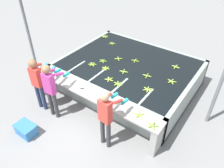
% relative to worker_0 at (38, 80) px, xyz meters
% --- Properties ---
extents(ground_plane, '(80.00, 80.00, 0.00)m').
position_rel_worker_0_xyz_m(ground_plane, '(1.50, 0.33, -1.02)').
color(ground_plane, gray).
rests_on(ground_plane, ground).
extents(wash_tank, '(4.16, 3.34, 0.89)m').
position_rel_worker_0_xyz_m(wash_tank, '(1.50, 2.43, -0.58)').
color(wash_tank, gray).
rests_on(wash_tank, ground).
extents(work_ledge, '(4.16, 0.45, 0.89)m').
position_rel_worker_0_xyz_m(work_ledge, '(1.50, 0.55, -0.39)').
color(work_ledge, '#9E9E99').
rests_on(work_ledge, ground).
extents(worker_0, '(0.44, 0.73, 1.69)m').
position_rel_worker_0_xyz_m(worker_0, '(0.00, 0.00, 0.00)').
color(worker_0, navy).
rests_on(worker_0, ground).
extents(worker_1, '(0.42, 0.73, 1.74)m').
position_rel_worker_0_xyz_m(worker_1, '(0.55, -0.01, 0.03)').
color(worker_1, '#38383D').
rests_on(worker_1, ground).
extents(worker_2, '(0.46, 0.74, 1.73)m').
position_rel_worker_0_xyz_m(worker_2, '(2.38, 0.04, 0.03)').
color(worker_2, '#38383D').
rests_on(worker_2, ground).
extents(banana_bunch_floating_0, '(0.27, 0.28, 0.08)m').
position_rel_worker_0_xyz_m(banana_bunch_floating_0, '(1.52, 1.33, -0.11)').
color(banana_bunch_floating_0, '#9EC642').
rests_on(banana_bunch_floating_0, wash_tank).
extents(banana_bunch_floating_1, '(0.28, 0.27, 0.08)m').
position_rel_worker_0_xyz_m(banana_bunch_floating_1, '(0.26, 3.22, -0.11)').
color(banana_bunch_floating_1, '#75A333').
rests_on(banana_bunch_floating_1, wash_tank).
extents(banana_bunch_floating_2, '(0.28, 0.28, 0.08)m').
position_rel_worker_0_xyz_m(banana_bunch_floating_2, '(2.65, 1.57, -0.11)').
color(banana_bunch_floating_2, '#9EC642').
rests_on(banana_bunch_floating_2, wash_tank).
extents(banana_bunch_floating_3, '(0.28, 0.28, 0.08)m').
position_rel_worker_0_xyz_m(banana_bunch_floating_3, '(-0.32, 3.53, -0.11)').
color(banana_bunch_floating_3, '#7FAD33').
rests_on(banana_bunch_floating_3, wash_tank).
extents(banana_bunch_floating_4, '(0.28, 0.28, 0.08)m').
position_rel_worker_0_xyz_m(banana_bunch_floating_4, '(1.64, 1.91, -0.11)').
color(banana_bunch_floating_4, '#93BC3D').
rests_on(banana_bunch_floating_4, wash_tank).
extents(banana_bunch_floating_5, '(0.28, 0.28, 0.08)m').
position_rel_worker_0_xyz_m(banana_bunch_floating_5, '(1.59, 2.66, -0.11)').
color(banana_bunch_floating_5, '#75A333').
rests_on(banana_bunch_floating_5, wash_tank).
extents(banana_bunch_floating_6, '(0.28, 0.27, 0.08)m').
position_rel_worker_0_xyz_m(banana_bunch_floating_6, '(3.03, 2.29, -0.11)').
color(banana_bunch_floating_6, '#93BC3D').
rests_on(banana_bunch_floating_6, wash_tank).
extents(banana_bunch_floating_7, '(0.27, 0.27, 0.08)m').
position_rel_worker_0_xyz_m(banana_bunch_floating_7, '(0.74, 2.02, -0.11)').
color(banana_bunch_floating_7, '#75A333').
rests_on(banana_bunch_floating_7, wash_tank).
extents(banana_bunch_floating_8, '(0.28, 0.28, 0.08)m').
position_rel_worker_0_xyz_m(banana_bunch_floating_8, '(2.32, 2.13, -0.11)').
color(banana_bunch_floating_8, '#8CB738').
rests_on(banana_bunch_floating_8, wash_tank).
extents(banana_bunch_floating_9, '(0.23, 0.23, 0.08)m').
position_rel_worker_0_xyz_m(banana_bunch_floating_9, '(1.07, 2.44, -0.11)').
color(banana_bunch_floating_9, '#93BC3D').
rests_on(banana_bunch_floating_9, wash_tank).
extents(banana_bunch_floating_10, '(0.28, 0.28, 0.08)m').
position_rel_worker_0_xyz_m(banana_bunch_floating_10, '(2.82, 3.09, -0.11)').
color(banana_bunch_floating_10, '#9EC642').
rests_on(banana_bunch_floating_10, wash_tank).
extents(banana_bunch_floating_11, '(0.27, 0.28, 0.08)m').
position_rel_worker_0_xyz_m(banana_bunch_floating_11, '(0.59, 1.66, -0.11)').
color(banana_bunch_floating_11, '#8CB738').
rests_on(banana_bunch_floating_11, wash_tank).
extents(banana_bunch_floating_12, '(0.28, 0.28, 0.08)m').
position_rel_worker_0_xyz_m(banana_bunch_floating_12, '(1.08, 1.74, -0.11)').
color(banana_bunch_floating_12, '#93BC3D').
rests_on(banana_bunch_floating_12, wash_tank).
extents(banana_bunch_floating_13, '(0.28, 0.27, 0.08)m').
position_rel_worker_0_xyz_m(banana_bunch_floating_13, '(1.85, 1.30, -0.11)').
color(banana_bunch_floating_13, '#8CB738').
rests_on(banana_bunch_floating_13, wash_tank).
extents(banana_bunch_ledge_0, '(0.28, 0.27, 0.08)m').
position_rel_worker_0_xyz_m(banana_bunch_ledge_0, '(2.94, 0.59, -0.11)').
color(banana_bunch_ledge_0, '#9EC642').
rests_on(banana_bunch_ledge_0, work_ledge).
extents(banana_bunch_ledge_1, '(0.27, 0.27, 0.08)m').
position_rel_worker_0_xyz_m(banana_bunch_ledge_1, '(3.37, 0.47, -0.11)').
color(banana_bunch_ledge_1, '#7FAD33').
rests_on(banana_bunch_ledge_1, work_ledge).
extents(knife_0, '(0.35, 0.05, 0.02)m').
position_rel_worker_0_xyz_m(knife_0, '(2.19, 0.58, -0.12)').
color(knife_0, silver).
rests_on(knife_0, work_ledge).
extents(knife_1, '(0.30, 0.23, 0.02)m').
position_rel_worker_0_xyz_m(knife_1, '(1.22, 0.59, -0.12)').
color(knife_1, silver).
rests_on(knife_1, work_ledge).
extents(crate, '(0.55, 0.39, 0.32)m').
position_rel_worker_0_xyz_m(crate, '(0.46, -0.97, -0.86)').
color(crate, '#3375B7').
rests_on(crate, ground).
extents(support_post_left, '(0.09, 0.09, 3.20)m').
position_rel_worker_0_xyz_m(support_post_left, '(-1.53, 1.02, 0.58)').
color(support_post_left, slate).
rests_on(support_post_left, ground).
extents(support_post_right, '(0.09, 0.09, 3.20)m').
position_rel_worker_0_xyz_m(support_post_right, '(4.24, 2.35, 0.58)').
color(support_post_right, slate).
rests_on(support_post_right, ground).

